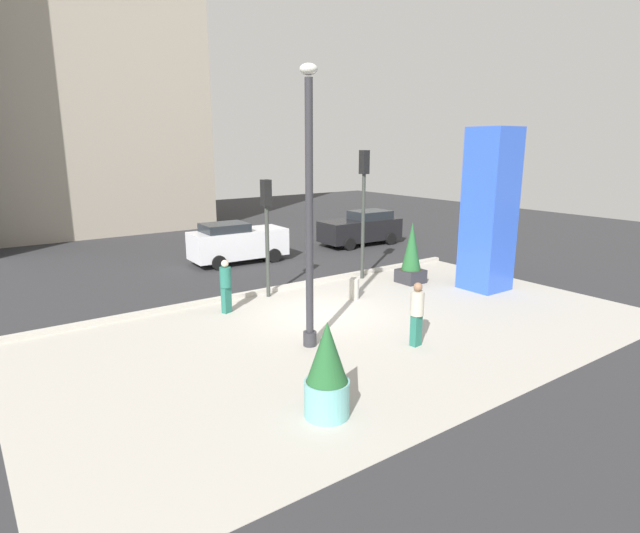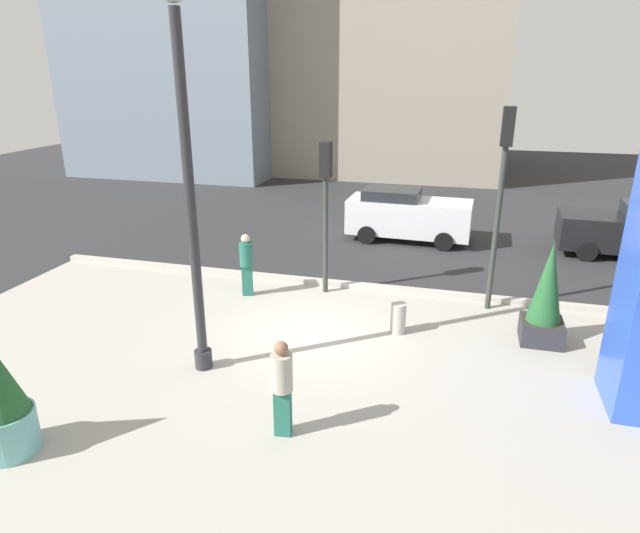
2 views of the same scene
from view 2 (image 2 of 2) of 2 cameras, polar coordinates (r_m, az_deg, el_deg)
The scene contains 13 objects.
ground_plane at distance 16.40m, azimuth 2.90°, elevation -1.02°, with size 60.00×60.00×0.00m, color #2D2D30.
plaza_pavement at distance 11.19m, azimuth -3.80°, elevation -11.70°, with size 18.00×10.00×0.02m, color #ADA89E.
curb_strip at distance 15.57m, azimuth 2.22°, elevation -1.86°, with size 18.00×0.24×0.16m, color #B7B2A8.
lamp_post at distance 10.52m, azimuth -13.43°, elevation 6.46°, with size 0.44×0.44×7.18m.
potted_plant_by_pillar at distance 10.15m, azimuth -30.46°, elevation -12.13°, with size 0.91×0.91×1.99m.
potted_plant_near_right at distance 13.10m, azimuth 22.64°, elevation -3.04°, with size 0.91×0.91×2.38m.
concrete_bollard at distance 12.92m, azimuth 8.20°, elevation -5.40°, with size 0.36×0.36×0.75m, color #B2ADA3.
traffic_light_corner at distance 14.41m, azimuth 0.60°, elevation 7.75°, with size 0.28×0.42×4.13m.
traffic_light_far_side at distance 13.90m, azimuth 18.55°, elevation 8.65°, with size 0.28×0.42×5.08m.
car_curb_east at distance 19.89m, azimuth 9.14°, elevation 5.39°, with size 4.42×2.07×1.86m.
car_passing_lane at distance 20.60m, azimuth 30.12°, elevation 3.27°, with size 4.52×2.13×1.80m.
pedestrian_by_curb at distance 9.18m, azimuth -4.00°, elevation -12.19°, with size 0.40×0.40×1.76m.
pedestrian_crossing at distance 14.81m, azimuth -7.72°, elevation 0.50°, with size 0.45×0.45×1.75m.
Camera 2 is at (3.16, -10.99, 5.86)m, focal length 30.50 mm.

